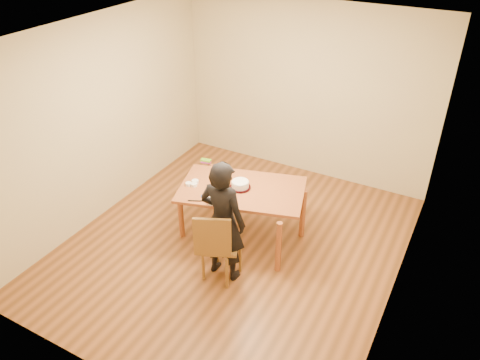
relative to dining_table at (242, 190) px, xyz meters
The scene contains 16 objects.
room_shell 0.63m from the dining_table, 88.07° to the left, with size 4.00×4.50×2.70m.
dining_table is the anchor object (origin of this frame).
dining_chair 0.84m from the dining_table, 79.05° to the right, with size 0.38×0.38×0.04m, color brown.
cake_plate 0.04m from the dining_table, behind, with size 0.26×0.26×0.02m, color #A90B26.
cake 0.08m from the dining_table, behind, with size 0.22×0.22×0.07m, color white.
frosting_dome 0.12m from the dining_table, behind, with size 0.21×0.21×0.03m, color white.
frosting_tub 0.50m from the dining_table, 108.45° to the right, with size 0.09×0.09×0.08m, color white.
frosting_lid 0.49m from the dining_table, 129.80° to the right, with size 0.10×0.10×0.01m, color navy.
frosting_dollop 0.49m from the dining_table, 129.80° to the right, with size 0.04×0.04×0.02m, color white.
ramekin_green 0.68m from the dining_table, 157.73° to the right, with size 0.08×0.08×0.04m, color white.
ramekin_yellow 0.61m from the dining_table, 163.51° to the right, with size 0.09×0.09×0.04m, color white.
ramekin_multi 0.61m from the dining_table, 156.78° to the right, with size 0.08×0.08×0.04m, color white.
candy_box_pink 0.83m from the dining_table, 155.06° to the left, with size 0.13×0.07×0.02m, color #C52E68.
candy_box_green 0.83m from the dining_table, 154.95° to the left, with size 0.14×0.07×0.02m, color #1E951B.
spatula 0.64m from the dining_table, 124.91° to the right, with size 0.17×0.02×0.01m, color black.
person 0.75m from the dining_table, 78.39° to the right, with size 0.56×0.37×1.53m, color black.
Camera 1 is at (2.33, -4.14, 3.92)m, focal length 35.00 mm.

